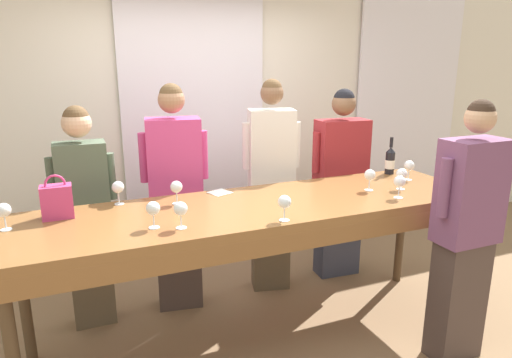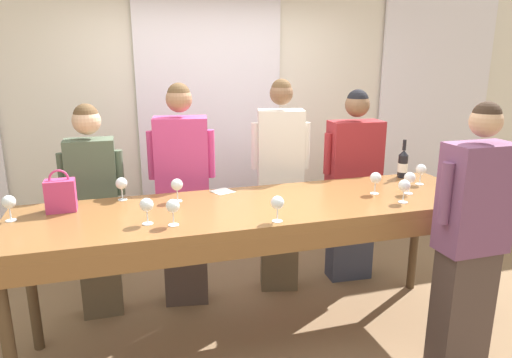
{
  "view_description": "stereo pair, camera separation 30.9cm",
  "coord_description": "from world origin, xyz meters",
  "px_view_note": "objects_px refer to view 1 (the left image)",
  "views": [
    {
      "loc": [
        -1.15,
        -2.67,
        1.99
      ],
      "look_at": [
        0.0,
        0.09,
        1.19
      ],
      "focal_mm": 32.0,
      "sensor_mm": 36.0,
      "label": 1
    },
    {
      "loc": [
        -0.86,
        -2.78,
        1.99
      ],
      "look_at": [
        0.0,
        0.09,
        1.19
      ],
      "focal_mm": 32.0,
      "sensor_mm": 36.0,
      "label": 2
    }
  ],
  "objects_px": {
    "wine_glass_front_right": "(153,209)",
    "guest_striped_shirt": "(340,183)",
    "wine_glass_front_left": "(181,209)",
    "wine_glass_near_host": "(176,188)",
    "wine_glass_center_mid": "(409,166)",
    "wine_bottle": "(390,161)",
    "wine_glass_front_mid": "(4,211)",
    "guest_olive_jacket": "(86,215)",
    "host_pouring": "(466,234)",
    "handbag": "(57,201)",
    "wine_glass_back_left": "(285,202)",
    "wine_glass_back_right": "(400,182)",
    "wine_glass_center_left": "(118,188)",
    "guest_cream_sweater": "(271,185)",
    "guest_pink_top": "(176,198)",
    "wine_glass_center_right": "(370,175)",
    "wine_glass_back_mid": "(402,175)",
    "tasting_bar": "(262,217)"
  },
  "relations": [
    {
      "from": "wine_glass_front_mid",
      "to": "wine_glass_center_left",
      "type": "distance_m",
      "value": 0.69
    },
    {
      "from": "wine_glass_center_mid",
      "to": "host_pouring",
      "type": "xyz_separation_m",
      "value": [
        -0.18,
        -0.77,
        -0.26
      ]
    },
    {
      "from": "tasting_bar",
      "to": "guest_pink_top",
      "type": "distance_m",
      "value": 0.85
    },
    {
      "from": "guest_olive_jacket",
      "to": "guest_pink_top",
      "type": "bearing_deg",
      "value": 0.0
    },
    {
      "from": "wine_glass_center_mid",
      "to": "wine_glass_near_host",
      "type": "xyz_separation_m",
      "value": [
        -1.85,
        0.11,
        0.0
      ]
    },
    {
      "from": "wine_glass_center_right",
      "to": "wine_glass_back_mid",
      "type": "bearing_deg",
      "value": -16.12
    },
    {
      "from": "wine_glass_center_right",
      "to": "wine_glass_back_mid",
      "type": "relative_size",
      "value": 1.0
    },
    {
      "from": "handbag",
      "to": "wine_glass_back_right",
      "type": "relative_size",
      "value": 1.72
    },
    {
      "from": "wine_glass_front_left",
      "to": "wine_glass_center_mid",
      "type": "xyz_separation_m",
      "value": [
        1.93,
        0.35,
        -0.0
      ]
    },
    {
      "from": "handbag",
      "to": "wine_glass_center_left",
      "type": "distance_m",
      "value": 0.4
    },
    {
      "from": "wine_glass_center_right",
      "to": "wine_glass_back_right",
      "type": "xyz_separation_m",
      "value": [
        0.08,
        -0.23,
        0.0
      ]
    },
    {
      "from": "wine_glass_back_left",
      "to": "wine_glass_back_right",
      "type": "height_order",
      "value": "same"
    },
    {
      "from": "wine_glass_center_mid",
      "to": "wine_bottle",
      "type": "bearing_deg",
      "value": 91.49
    },
    {
      "from": "wine_bottle",
      "to": "guest_cream_sweater",
      "type": "distance_m",
      "value": 1.02
    },
    {
      "from": "wine_glass_front_right",
      "to": "guest_striped_shirt",
      "type": "xyz_separation_m",
      "value": [
        1.84,
        0.89,
        -0.27
      ]
    },
    {
      "from": "wine_glass_back_left",
      "to": "wine_glass_front_mid",
      "type": "bearing_deg",
      "value": 162.89
    },
    {
      "from": "wine_glass_center_mid",
      "to": "wine_glass_near_host",
      "type": "bearing_deg",
      "value": 176.69
    },
    {
      "from": "guest_striped_shirt",
      "to": "wine_glass_center_mid",
      "type": "bearing_deg",
      "value": -68.57
    },
    {
      "from": "wine_glass_back_right",
      "to": "wine_glass_front_left",
      "type": "bearing_deg",
      "value": 179.63
    },
    {
      "from": "guest_pink_top",
      "to": "wine_glass_back_left",
      "type": "bearing_deg",
      "value": -68.49
    },
    {
      "from": "handbag",
      "to": "wine_glass_back_right",
      "type": "distance_m",
      "value": 2.24
    },
    {
      "from": "handbag",
      "to": "guest_cream_sweater",
      "type": "distance_m",
      "value": 1.74
    },
    {
      "from": "tasting_bar",
      "to": "host_pouring",
      "type": "relative_size",
      "value": 1.82
    },
    {
      "from": "tasting_bar",
      "to": "guest_striped_shirt",
      "type": "bearing_deg",
      "value": 34.11
    },
    {
      "from": "wine_glass_center_left",
      "to": "guest_cream_sweater",
      "type": "distance_m",
      "value": 1.35
    },
    {
      "from": "tasting_bar",
      "to": "host_pouring",
      "type": "distance_m",
      "value": 1.32
    },
    {
      "from": "wine_glass_center_mid",
      "to": "guest_pink_top",
      "type": "relative_size",
      "value": 0.09
    },
    {
      "from": "wine_glass_center_mid",
      "to": "wine_glass_near_host",
      "type": "relative_size",
      "value": 1.0
    },
    {
      "from": "wine_glass_front_mid",
      "to": "wine_glass_front_right",
      "type": "bearing_deg",
      "value": -20.47
    },
    {
      "from": "wine_glass_front_right",
      "to": "guest_striped_shirt",
      "type": "height_order",
      "value": "guest_striped_shirt"
    },
    {
      "from": "wine_glass_back_mid",
      "to": "guest_striped_shirt",
      "type": "distance_m",
      "value": 0.84
    },
    {
      "from": "tasting_bar",
      "to": "wine_glass_center_right",
      "type": "bearing_deg",
      "value": 0.56
    },
    {
      "from": "wine_glass_center_mid",
      "to": "wine_glass_back_right",
      "type": "bearing_deg",
      "value": -137.54
    },
    {
      "from": "wine_glass_front_left",
      "to": "wine_glass_near_host",
      "type": "xyz_separation_m",
      "value": [
        0.08,
        0.45,
        -0.0
      ]
    },
    {
      "from": "handbag",
      "to": "guest_olive_jacket",
      "type": "bearing_deg",
      "value": 71.42
    },
    {
      "from": "wine_glass_front_mid",
      "to": "wine_glass_front_left",
      "type": "bearing_deg",
      "value": -21.12
    },
    {
      "from": "wine_glass_center_left",
      "to": "wine_glass_near_host",
      "type": "xyz_separation_m",
      "value": [
        0.36,
        -0.14,
        -0.0
      ]
    },
    {
      "from": "wine_glass_front_left",
      "to": "guest_striped_shirt",
      "type": "bearing_deg",
      "value": 29.43
    },
    {
      "from": "guest_striped_shirt",
      "to": "wine_glass_back_right",
      "type": "bearing_deg",
      "value": -98.98
    },
    {
      "from": "wine_glass_front_mid",
      "to": "guest_olive_jacket",
      "type": "height_order",
      "value": "guest_olive_jacket"
    },
    {
      "from": "wine_bottle",
      "to": "wine_glass_back_right",
      "type": "relative_size",
      "value": 1.95
    },
    {
      "from": "host_pouring",
      "to": "guest_olive_jacket",
      "type": "bearing_deg",
      "value": 148.35
    },
    {
      "from": "handbag",
      "to": "wine_glass_back_right",
      "type": "bearing_deg",
      "value": -12.24
    },
    {
      "from": "wine_glass_back_right",
      "to": "wine_glass_back_mid",
      "type": "bearing_deg",
      "value": 46.52
    },
    {
      "from": "wine_glass_near_host",
      "to": "guest_striped_shirt",
      "type": "bearing_deg",
      "value": 17.25
    },
    {
      "from": "guest_olive_jacket",
      "to": "guest_pink_top",
      "type": "height_order",
      "value": "guest_pink_top"
    },
    {
      "from": "wine_glass_center_right",
      "to": "wine_glass_front_mid",
      "type": "bearing_deg",
      "value": 176.81
    },
    {
      "from": "guest_olive_jacket",
      "to": "guest_pink_top",
      "type": "relative_size",
      "value": 0.92
    },
    {
      "from": "handbag",
      "to": "wine_glass_back_left",
      "type": "xyz_separation_m",
      "value": [
        1.25,
        -0.58,
        0.01
      ]
    },
    {
      "from": "wine_glass_back_left",
      "to": "host_pouring",
      "type": "distance_m",
      "value": 1.22
    }
  ]
}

